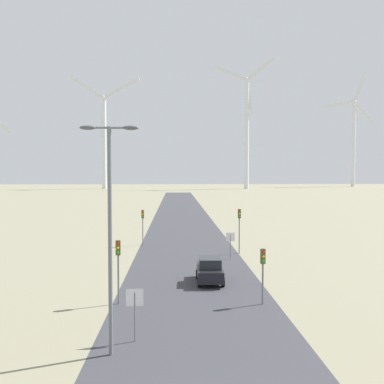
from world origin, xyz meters
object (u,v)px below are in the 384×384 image
stop_sign_near (135,305)px  stop_sign_far (230,241)px  traffic_light_post_mid_left (143,219)px  traffic_light_post_near_left (118,257)px  traffic_light_post_mid_right (239,221)px  wind_turbine_left (104,133)px  wind_turbine_right (354,135)px  car_approaching (210,270)px  traffic_light_post_near_right (263,264)px  wind_turbine_center (247,124)px  streetlamp (110,213)px

stop_sign_near → stop_sign_far: bearing=70.8°
stop_sign_near → traffic_light_post_mid_left: (-1.65, 28.08, 1.10)m
traffic_light_post_near_left → traffic_light_post_mid_right: bearing=59.7°
wind_turbine_left → wind_turbine_right: (138.39, 31.88, 1.80)m
traffic_light_post_mid_right → car_approaching: (-3.80, -11.55, -2.29)m
traffic_light_post_near_right → car_approaching: traffic_light_post_near_right is taller
wind_turbine_center → wind_turbine_right: size_ratio=0.98×
traffic_light_post_near_left → traffic_light_post_near_right: 8.73m
stop_sign_far → traffic_light_post_mid_right: (1.22, 2.79, 1.49)m
wind_turbine_center → traffic_light_post_near_left: bearing=-101.3°
car_approaching → wind_turbine_left: 198.22m
traffic_light_post_mid_right → streetlamp: bearing=-110.5°
car_approaching → stop_sign_far: bearing=73.6°
stop_sign_near → traffic_light_post_near_left: bearing=104.1°
streetlamp → stop_sign_far: 23.31m
stop_sign_far → traffic_light_post_near_left: size_ratio=0.63×
car_approaching → traffic_light_post_mid_left: bearing=109.7°
stop_sign_near → wind_turbine_right: bearing=66.0°
traffic_light_post_mid_left → traffic_light_post_mid_right: traffic_light_post_mid_right is taller
car_approaching → wind_turbine_left: wind_turbine_left is taller
wind_turbine_left → traffic_light_post_mid_right: bearing=-77.1°
stop_sign_far → wind_turbine_center: size_ratio=0.04×
wind_turbine_left → traffic_light_post_near_right: bearing=-78.4°
streetlamp → traffic_light_post_near_right: size_ratio=2.95×
wind_turbine_right → traffic_light_post_mid_right: bearing=-114.5°
traffic_light_post_near_left → wind_turbine_left: size_ratio=0.07×
traffic_light_post_mid_right → wind_turbine_left: wind_turbine_left is taller
car_approaching → wind_turbine_center: bearing=80.2°
streetlamp → traffic_light_post_near_right: 11.46m
traffic_light_post_mid_left → traffic_light_post_near_right: bearing=-68.5°
streetlamp → wind_turbine_center: size_ratio=0.15×
traffic_light_post_near_left → traffic_light_post_near_right: bearing=-2.6°
traffic_light_post_near_right → traffic_light_post_mid_right: (1.02, 17.05, 0.72)m
traffic_light_post_mid_right → stop_sign_far: bearing=-113.6°
stop_sign_near → wind_turbine_left: 208.29m
traffic_light_post_near_right → wind_turbine_right: size_ratio=0.05×
traffic_light_post_near_right → wind_turbine_center: bearing=81.2°
stop_sign_near → traffic_light_post_near_right: bearing=38.6°
wind_turbine_left → wind_turbine_center: size_ratio=0.87×
streetlamp → traffic_light_post_near_right: (8.08, 7.23, -3.71)m
wind_turbine_left → wind_turbine_right: wind_turbine_right is taller
stop_sign_far → traffic_light_post_mid_left: (-8.62, 8.10, 1.14)m
traffic_light_post_near_right → wind_turbine_right: 251.52m
streetlamp → traffic_light_post_near_right: bearing=41.8°
traffic_light_post_near_right → car_approaching: (-2.78, 5.49, -1.57)m
wind_turbine_left → car_approaching: bearing=-78.9°
stop_sign_far → traffic_light_post_mid_left: 11.88m
wind_turbine_center → streetlamp: bearing=-100.7°
stop_sign_near → wind_turbine_left: wind_turbine_left is taller
wind_turbine_left → stop_sign_far: bearing=-77.6°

